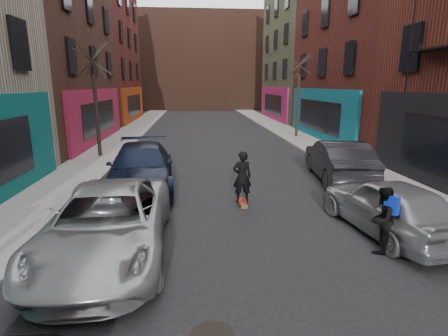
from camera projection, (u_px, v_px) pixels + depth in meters
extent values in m
cube|color=gray|center=(135.00, 129.00, 30.13)|extent=(2.50, 84.00, 0.13)
cube|color=gray|center=(277.00, 127.00, 31.20)|extent=(2.50, 84.00, 0.13)
cube|color=#47281E|center=(200.00, 63.00, 54.23)|extent=(40.00, 10.00, 14.00)
imported|color=#9A9EA3|center=(108.00, 223.00, 7.84)|extent=(2.74, 5.65, 1.55)
imported|color=black|center=(141.00, 167.00, 12.86)|extent=(2.74, 5.79, 1.63)
imported|color=#989AA0|center=(389.00, 206.00, 9.04)|extent=(2.32, 4.54, 1.48)
imported|color=black|center=(338.00, 160.00, 14.07)|extent=(2.33, 5.15, 1.64)
cube|color=brown|center=(242.00, 203.00, 11.32)|extent=(0.28, 0.81, 0.10)
imported|color=black|center=(242.00, 177.00, 11.11)|extent=(0.64, 0.44, 1.67)
imported|color=black|center=(382.00, 220.00, 7.96)|extent=(0.96, 0.90, 1.57)
cube|color=#0D29BB|center=(392.00, 205.00, 7.72)|extent=(0.28, 0.33, 0.42)
cylinder|color=black|center=(212.00, 336.00, 5.41)|extent=(0.70, 0.70, 0.01)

